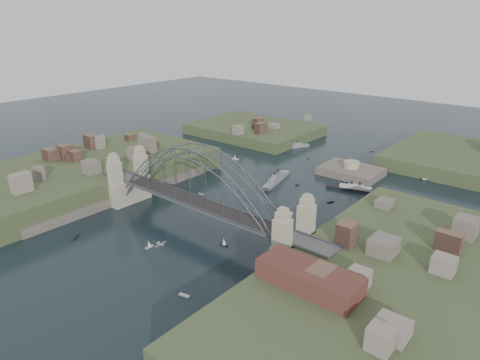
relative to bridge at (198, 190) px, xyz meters
name	(u,v)px	position (x,y,z in m)	size (l,w,h in m)	color
ground	(199,230)	(0.00, 0.00, -12.32)	(500.00, 500.00, 0.00)	black
bridge	(198,190)	(0.00, 0.00, 0.00)	(84.00, 13.80, 24.60)	#4D4D50
shore_west	(87,178)	(-57.32, 0.00, -10.35)	(50.50, 90.00, 12.00)	#3B4928
shore_east	(400,305)	(57.32, 0.00, -10.35)	(50.50, 90.00, 12.00)	#3B4928
headland_nw	(254,133)	(-55.00, 95.00, -11.82)	(60.00, 45.00, 9.00)	#3B4928
fort_island	(350,176)	(12.00, 70.00, -12.66)	(22.00, 16.00, 9.40)	#5B5248
wharf_shed	(309,277)	(44.00, -14.00, -2.32)	(20.00, 8.00, 4.00)	#592D26
finger_pier	(242,344)	(39.00, -28.00, -11.62)	(4.00, 22.00, 1.40)	#4D4D50
naval_cruiser_near	(276,179)	(-5.61, 45.58, -11.37)	(7.24, 20.49, 6.12)	gray
naval_cruiser_far	(296,146)	(-24.79, 88.03, -11.60)	(7.84, 13.26, 4.67)	gray
ocean_liner	(355,189)	(20.85, 55.53, -11.57)	(19.72, 8.13, 4.85)	black
aeroplane	(160,244)	(7.81, -20.38, -5.34)	(1.90, 3.50, 0.51)	#AEB0B6
small_boat_a	(201,195)	(-17.99, 18.69, -12.17)	(2.63, 1.11, 0.45)	beige
small_boat_b	(291,214)	(14.30, 25.34, -12.17)	(1.25, 1.83, 0.45)	beige
small_boat_c	(149,245)	(-2.87, -15.57, -11.49)	(1.03, 2.57, 2.38)	beige
small_boat_d	(331,202)	(19.04, 41.50, -12.17)	(1.72, 2.43, 0.45)	beige
small_boat_e	(235,158)	(-34.86, 56.21, -11.64)	(3.64, 2.22, 2.38)	beige
small_boat_f	(297,185)	(2.32, 47.39, -12.17)	(0.67, 1.68, 0.45)	beige
small_boat_g	(184,296)	(19.59, -24.15, -12.17)	(2.70, 1.38, 0.45)	beige
small_boat_h	(308,159)	(-11.18, 76.86, -12.17)	(1.33, 1.78, 0.45)	beige
small_boat_i	(313,251)	(31.19, 9.83, -12.04)	(2.36, 2.67, 1.43)	beige
small_boat_j	(75,238)	(-22.67, -25.30, -12.17)	(2.31, 2.93, 0.45)	beige
small_boat_k	(372,151)	(5.09, 105.37, -12.17)	(1.29, 1.73, 0.45)	beige
small_boat_l	(179,179)	(-34.97, 24.44, -12.04)	(1.32, 2.66, 1.43)	beige
small_boat_m	(224,242)	(11.29, -2.10, -11.44)	(2.36, 1.09, 2.38)	beige
small_boat_n	(424,180)	(35.80, 82.04, -12.04)	(2.95, 2.56, 1.43)	beige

